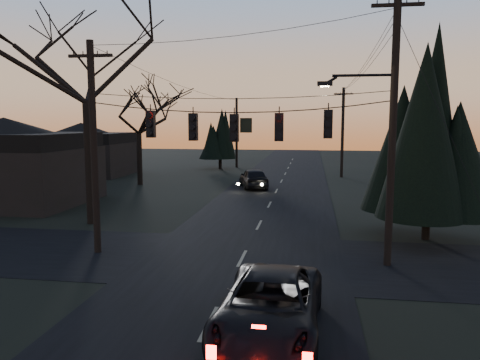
# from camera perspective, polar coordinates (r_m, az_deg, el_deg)

# --- Properties ---
(main_road) EXTENTS (8.00, 120.00, 0.02)m
(main_road) POSITION_cam_1_polar(r_m,az_deg,el_deg) (28.24, 3.25, -3.74)
(main_road) COLOR black
(main_road) RESTS_ON ground
(cross_road) EXTENTS (60.00, 7.00, 0.02)m
(cross_road) POSITION_cam_1_polar(r_m,az_deg,el_deg) (18.59, 0.25, -9.56)
(cross_road) COLOR black
(cross_road) RESTS_ON ground
(utility_pole_right) EXTENTS (5.00, 0.30, 10.00)m
(utility_pole_right) POSITION_cam_1_polar(r_m,az_deg,el_deg) (18.63, 17.49, -9.89)
(utility_pole_right) COLOR black
(utility_pole_right) RESTS_ON ground
(utility_pole_left) EXTENTS (1.80, 0.30, 8.50)m
(utility_pole_left) POSITION_cam_1_polar(r_m,az_deg,el_deg) (20.32, -16.92, -8.43)
(utility_pole_left) COLOR black
(utility_pole_left) RESTS_ON ground
(utility_pole_far_r) EXTENTS (1.80, 0.30, 8.50)m
(utility_pole_far_r) POSITION_cam_1_polar(r_m,az_deg,el_deg) (46.01, 12.25, 0.34)
(utility_pole_far_r) COLOR black
(utility_pole_far_r) RESTS_ON ground
(utility_pole_far_l) EXTENTS (0.30, 0.30, 8.00)m
(utility_pole_far_l) POSITION_cam_1_polar(r_m,az_deg,el_deg) (54.56, -0.41, 1.56)
(utility_pole_far_l) COLOR black
(utility_pole_far_l) RESTS_ON ground
(span_signal_assembly) EXTENTS (11.50, 0.44, 1.66)m
(span_signal_assembly) POSITION_cam_1_polar(r_m,az_deg,el_deg) (17.83, -0.51, 6.63)
(span_signal_assembly) COLOR black
(span_signal_assembly) RESTS_ON ground
(bare_tree_left) EXTENTS (11.15, 11.15, 12.56)m
(bare_tree_left) POSITION_cam_1_polar(r_m,az_deg,el_deg) (25.62, -18.41, 14.52)
(bare_tree_left) COLOR black
(bare_tree_left) RESTS_ON ground
(evergreen_right) EXTENTS (4.67, 4.67, 8.40)m
(evergreen_right) POSITION_cam_1_polar(r_m,az_deg,el_deg) (22.48, 22.22, 5.21)
(evergreen_right) COLOR black
(evergreen_right) RESTS_ON ground
(bare_tree_dist) EXTENTS (7.69, 7.69, 8.68)m
(bare_tree_dist) POSITION_cam_1_polar(r_m,az_deg,el_deg) (40.21, -12.30, 8.04)
(bare_tree_dist) COLOR black
(bare_tree_dist) RESTS_ON ground
(evergreen_dist) EXTENTS (3.52, 3.52, 5.96)m
(evergreen_dist) POSITION_cam_1_polar(r_m,az_deg,el_deg) (52.48, -2.45, 5.24)
(evergreen_dist) COLOR black
(evergreen_dist) RESTS_ON ground
(house_left_near) EXTENTS (10.00, 8.00, 5.60)m
(house_left_near) POSITION_cam_1_polar(r_m,az_deg,el_deg) (33.96, -26.62, 2.11)
(house_left_near) COLOR black
(house_left_near) RESTS_ON ground
(house_left_far) EXTENTS (9.00, 7.00, 5.20)m
(house_left_far) POSITION_cam_1_polar(r_m,az_deg,el_deg) (49.20, -18.71, 3.60)
(house_left_far) COLOR black
(house_left_far) RESTS_ON ground
(suv_near) EXTENTS (2.69, 5.48, 1.50)m
(suv_near) POSITION_cam_1_polar(r_m,az_deg,el_deg) (12.18, 3.69, -15.10)
(suv_near) COLOR black
(suv_near) RESTS_ON ground
(sedan_oncoming_a) EXTENTS (3.11, 5.07, 1.61)m
(sedan_oncoming_a) POSITION_cam_1_polar(r_m,az_deg,el_deg) (37.54, 1.68, 0.23)
(sedan_oncoming_a) COLOR black
(sedan_oncoming_a) RESTS_ON ground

